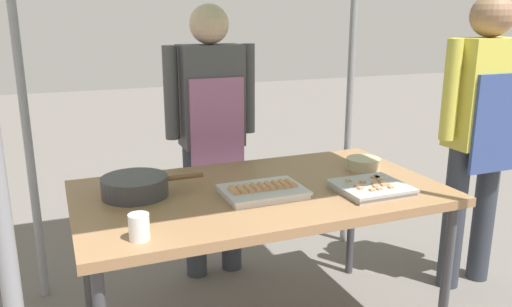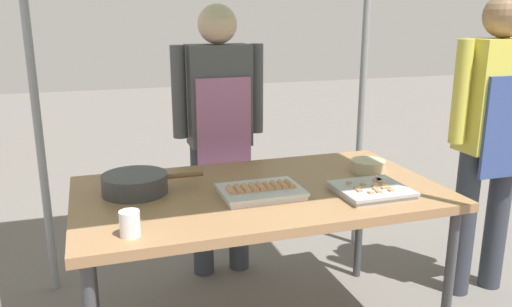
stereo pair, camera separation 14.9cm
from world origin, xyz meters
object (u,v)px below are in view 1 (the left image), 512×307
tray_grilled_sausages (263,191)px  drink_cup_near_edge (139,227)px  vendor_woman (211,122)px  tray_meat_skewers (371,188)px  customer_nearby (481,121)px  stall_table (260,200)px  condiment_bowl (363,164)px  cooking_wok (135,185)px

tray_grilled_sausages → drink_cup_near_edge: (-0.57, -0.25, 0.03)m
tray_grilled_sausages → vendor_woman: bearing=88.5°
tray_grilled_sausages → tray_meat_skewers: 0.48m
tray_meat_skewers → customer_nearby: (0.86, 0.26, 0.18)m
tray_meat_skewers → drink_cup_near_edge: (-1.02, -0.12, 0.03)m
stall_table → condiment_bowl: bearing=8.3°
vendor_woman → customer_nearby: bearing=153.0°
tray_meat_skewers → condiment_bowl: condiment_bowl is taller
tray_grilled_sausages → vendor_woman: vendor_woman is taller
tray_meat_skewers → customer_nearby: customer_nearby is taller
tray_meat_skewers → condiment_bowl: 0.34m
condiment_bowl → tray_meat_skewers: bearing=-117.8°
cooking_wok → tray_meat_skewers: bearing=-18.9°
drink_cup_near_edge → tray_grilled_sausages: bearing=24.1°
tray_meat_skewers → cooking_wok: (-0.96, 0.33, 0.03)m
cooking_wok → stall_table: bearing=-12.6°
stall_table → tray_grilled_sausages: (-0.02, -0.08, 0.07)m
condiment_bowl → tray_grilled_sausages: bearing=-164.7°
cooking_wok → drink_cup_near_edge: 0.46m
cooking_wok → customer_nearby: customer_nearby is taller
tray_meat_skewers → drink_cup_near_edge: drink_cup_near_edge is taller
stall_table → tray_meat_skewers: bearing=-25.8°
stall_table → tray_grilled_sausages: size_ratio=4.63×
tray_grilled_sausages → condiment_bowl: 0.64m
stall_table → vendor_woman: size_ratio=1.03×
tray_grilled_sausages → condiment_bowl: size_ratio=2.04×
tray_meat_skewers → cooking_wok: cooking_wok is taller
drink_cup_near_edge → stall_table: bearing=29.7°
tray_meat_skewers → condiment_bowl: bearing=62.2°
vendor_woman → stall_table: bearing=90.1°
tray_meat_skewers → condiment_bowl: (0.16, 0.30, 0.01)m
stall_table → vendor_woman: 0.74m
stall_table → vendor_woman: bearing=90.1°
cooking_wok → vendor_woman: size_ratio=0.28×
vendor_woman → customer_nearby: 1.45m
tray_meat_skewers → drink_cup_near_edge: size_ratio=3.22×
stall_table → vendor_woman: vendor_woman is taller
drink_cup_near_edge → vendor_woman: bearing=60.7°
tray_grilled_sausages → customer_nearby: bearing=5.7°
stall_table → vendor_woman: (-0.00, 0.71, 0.22)m
stall_table → customer_nearby: size_ratio=1.00×
condiment_bowl → customer_nearby: (0.70, -0.04, 0.17)m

